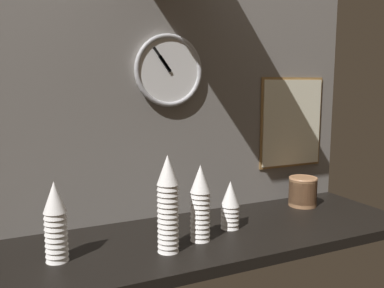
% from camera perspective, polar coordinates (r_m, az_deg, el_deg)
% --- Properties ---
extents(ground_plane, '(1.60, 0.56, 0.04)m').
position_cam_1_polar(ground_plane, '(1.64, 3.71, -12.60)').
color(ground_plane, black).
extents(wall_tiled_back, '(1.60, 0.03, 1.05)m').
position_cam_1_polar(wall_tiled_back, '(1.77, -0.28, 7.04)').
color(wall_tiled_back, slate).
rests_on(wall_tiled_back, ground_plane).
extents(cup_stack_center_left, '(0.07, 0.07, 0.34)m').
position_cam_1_polar(cup_stack_center_left, '(1.38, -3.41, -8.38)').
color(cup_stack_center_left, white).
rests_on(cup_stack_center_left, ground_plane).
extents(cup_stack_center, '(0.07, 0.07, 0.28)m').
position_cam_1_polar(cup_stack_center, '(1.49, 1.16, -8.26)').
color(cup_stack_center, white).
rests_on(cup_stack_center, ground_plane).
extents(cup_stack_far_left, '(0.07, 0.07, 0.26)m').
position_cam_1_polar(cup_stack_far_left, '(1.39, -18.60, -10.28)').
color(cup_stack_far_left, white).
rests_on(cup_stack_far_left, ground_plane).
extents(cup_stack_center_right, '(0.07, 0.07, 0.19)m').
position_cam_1_polar(cup_stack_center_right, '(1.63, 5.33, -8.45)').
color(cup_stack_center_right, white).
rests_on(cup_stack_center_right, ground_plane).
extents(bowl_stack_far_right, '(0.13, 0.13, 0.14)m').
position_cam_1_polar(bowl_stack_far_right, '(1.99, 15.28, -6.36)').
color(bowl_stack_far_right, '#996B47').
rests_on(bowl_stack_far_right, ground_plane).
extents(wall_clock, '(0.30, 0.03, 0.30)m').
position_cam_1_polar(wall_clock, '(1.70, -3.28, 10.26)').
color(wall_clock, white).
extents(menu_board, '(0.36, 0.01, 0.44)m').
position_cam_1_polar(menu_board, '(2.04, 13.83, 2.93)').
color(menu_board, olive).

